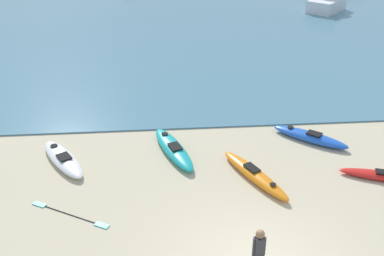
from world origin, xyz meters
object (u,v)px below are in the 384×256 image
person_near_foreground (259,253)px  loose_paddle (70,214)px  kayak_on_sand_3 (173,149)px  kayak_on_sand_4 (310,137)px  kayak_on_sand_5 (63,159)px  moored_boat_1 (327,4)px  kayak_on_sand_0 (255,175)px

person_near_foreground → loose_paddle: person_near_foreground is taller
kayak_on_sand_3 → kayak_on_sand_4: size_ratio=1.23×
kayak_on_sand_3 → kayak_on_sand_5: 4.00m
moored_boat_1 → loose_paddle: 29.83m
kayak_on_sand_5 → person_near_foreground: size_ratio=1.89×
kayak_on_sand_5 → kayak_on_sand_3: bearing=4.9°
kayak_on_sand_3 → person_near_foreground: size_ratio=2.13×
kayak_on_sand_3 → kayak_on_sand_5: size_ratio=1.13×
kayak_on_sand_4 → loose_paddle: size_ratio=1.11×
person_near_foreground → loose_paddle: bearing=149.3°
kayak_on_sand_3 → kayak_on_sand_4: kayak_on_sand_4 is taller
kayak_on_sand_3 → person_near_foreground: person_near_foreground is taller
kayak_on_sand_3 → loose_paddle: size_ratio=1.37×
moored_boat_1 → kayak_on_sand_4: bearing=-111.1°
kayak_on_sand_3 → moored_boat_1: moored_boat_1 is taller
kayak_on_sand_0 → moored_boat_1: bearing=65.2°
kayak_on_sand_0 → kayak_on_sand_5: kayak_on_sand_0 is taller
kayak_on_sand_0 → kayak_on_sand_4: 3.63m
kayak_on_sand_0 → person_near_foreground: person_near_foreground is taller
kayak_on_sand_0 → kayak_on_sand_5: bearing=166.5°
kayak_on_sand_3 → kayak_on_sand_5: (-3.99, -0.35, -0.02)m
loose_paddle → person_near_foreground: bearing=-30.7°
kayak_on_sand_0 → kayak_on_sand_5: size_ratio=1.10×
kayak_on_sand_5 → moored_boat_1: (17.40, 21.66, 0.49)m
kayak_on_sand_5 → moored_boat_1: size_ratio=0.79×
person_near_foreground → kayak_on_sand_4: bearing=62.5°
kayak_on_sand_5 → person_near_foreground: bearing=-46.4°
kayak_on_sand_3 → kayak_on_sand_5: bearing=-175.1°
kayak_on_sand_0 → person_near_foreground: bearing=-101.2°
kayak_on_sand_4 → moored_boat_1: moored_boat_1 is taller
kayak_on_sand_0 → loose_paddle: bearing=-166.3°
kayak_on_sand_0 → kayak_on_sand_5: (-6.65, 1.60, -0.02)m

